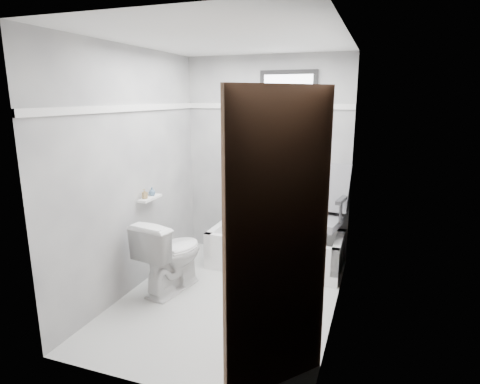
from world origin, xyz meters
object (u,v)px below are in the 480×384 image
at_px(toilet, 171,255).
at_px(office_chair, 315,214).
at_px(door, 309,271).
at_px(soap_bottle_a, 145,194).
at_px(soap_bottle_b, 152,191).
at_px(bathtub, 275,249).

bearing_deg(toilet, office_chair, -133.54).
relative_size(toilet, door, 0.38).
height_order(office_chair, toilet, office_chair).
xyz_separation_m(office_chair, door, (0.31, -2.25, 0.34)).
xyz_separation_m(door, soap_bottle_a, (-1.92, 1.37, -0.03)).
bearing_deg(soap_bottle_a, door, -35.57).
relative_size(door, soap_bottle_b, 22.11).
height_order(toilet, door, door).
xyz_separation_m(bathtub, office_chair, (0.44, 0.04, 0.45)).
bearing_deg(bathtub, door, -71.24).
bearing_deg(bathtub, soap_bottle_a, -144.40).
bearing_deg(office_chair, soap_bottle_a, -142.85).
xyz_separation_m(bathtub, soap_bottle_a, (-1.17, -0.84, 0.76)).
height_order(office_chair, door, door).
xyz_separation_m(office_chair, soap_bottle_a, (-1.61, -0.87, 0.30)).
bearing_deg(toilet, soap_bottle_b, -23.69).
xyz_separation_m(soap_bottle_a, soap_bottle_b, (0.00, 0.14, -0.01)).
relative_size(bathtub, toilet, 1.96).
bearing_deg(soap_bottle_a, office_chair, 28.53).
bearing_deg(bathtub, soap_bottle_b, -149.20).
height_order(bathtub, office_chair, office_chair).
bearing_deg(door, office_chair, 97.94).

